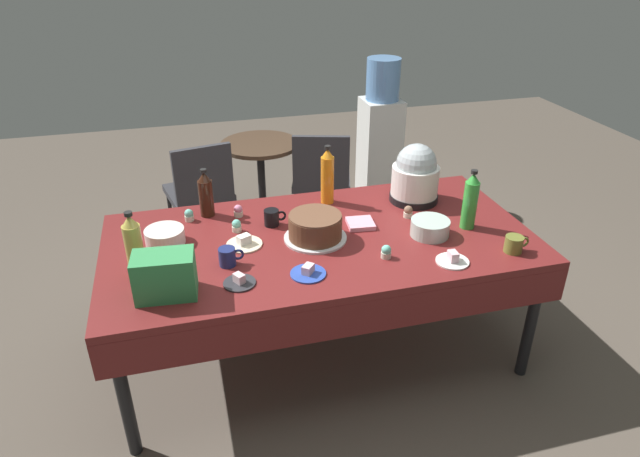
% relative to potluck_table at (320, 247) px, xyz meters
% --- Properties ---
extents(ground, '(9.00, 9.00, 0.00)m').
position_rel_potluck_table_xyz_m(ground, '(0.00, 0.00, -0.69)').
color(ground, brown).
extents(potluck_table, '(2.20, 1.10, 0.75)m').
position_rel_potluck_table_xyz_m(potluck_table, '(0.00, 0.00, 0.00)').
color(potluck_table, maroon).
rests_on(potluck_table, ground).
extents(frosted_layer_cake, '(0.32, 0.32, 0.14)m').
position_rel_potluck_table_xyz_m(frosted_layer_cake, '(-0.03, -0.01, 0.13)').
color(frosted_layer_cake, silver).
rests_on(frosted_layer_cake, potluck_table).
extents(slow_cooker, '(0.28, 0.28, 0.35)m').
position_rel_potluck_table_xyz_m(slow_cooker, '(0.65, 0.29, 0.22)').
color(slow_cooker, black).
rests_on(slow_cooker, potluck_table).
extents(glass_salad_bowl, '(0.20, 0.20, 0.09)m').
position_rel_potluck_table_xyz_m(glass_salad_bowl, '(0.56, -0.13, 0.10)').
color(glass_salad_bowl, '#B2C6BC').
rests_on(glass_salad_bowl, potluck_table).
extents(ceramic_snack_bowl, '(0.20, 0.20, 0.08)m').
position_rel_potluck_table_xyz_m(ceramic_snack_bowl, '(-0.78, 0.14, 0.10)').
color(ceramic_snack_bowl, silver).
rests_on(ceramic_snack_bowl, potluck_table).
extents(dessert_plate_charcoal, '(0.15, 0.15, 0.05)m').
position_rel_potluck_table_xyz_m(dessert_plate_charcoal, '(-0.46, -0.32, 0.07)').
color(dessert_plate_charcoal, '#2D2D33').
rests_on(dessert_plate_charcoal, potluck_table).
extents(dessert_plate_cobalt, '(0.17, 0.17, 0.05)m').
position_rel_potluck_table_xyz_m(dessert_plate_cobalt, '(-0.14, -0.33, 0.07)').
color(dessert_plate_cobalt, '#2D4CB2').
rests_on(dessert_plate_cobalt, potluck_table).
extents(dessert_plate_white, '(0.16, 0.16, 0.06)m').
position_rel_potluck_table_xyz_m(dessert_plate_white, '(0.55, -0.40, 0.08)').
color(dessert_plate_white, white).
rests_on(dessert_plate_white, potluck_table).
extents(dessert_plate_cream, '(0.18, 0.18, 0.05)m').
position_rel_potluck_table_xyz_m(dessert_plate_cream, '(-0.39, 0.02, 0.08)').
color(dessert_plate_cream, beige).
rests_on(dessert_plate_cream, potluck_table).
extents(cupcake_lemon, '(0.05, 0.05, 0.07)m').
position_rel_potluck_table_xyz_m(cupcake_lemon, '(0.78, 0.46, 0.09)').
color(cupcake_lemon, beige).
rests_on(cupcake_lemon, potluck_table).
extents(cupcake_berry, '(0.05, 0.05, 0.07)m').
position_rel_potluck_table_xyz_m(cupcake_berry, '(-0.64, 0.36, 0.09)').
color(cupcake_berry, beige).
rests_on(cupcake_berry, potluck_table).
extents(cupcake_rose, '(0.05, 0.05, 0.07)m').
position_rel_potluck_table_xyz_m(cupcake_rose, '(0.26, -0.28, 0.09)').
color(cupcake_rose, beige).
rests_on(cupcake_rose, potluck_table).
extents(cupcake_cocoa, '(0.05, 0.05, 0.07)m').
position_rel_potluck_table_xyz_m(cupcake_cocoa, '(-0.38, 0.35, 0.09)').
color(cupcake_cocoa, beige).
rests_on(cupcake_cocoa, potluck_table).
extents(cupcake_mint, '(0.05, 0.05, 0.07)m').
position_rel_potluck_table_xyz_m(cupcake_mint, '(0.53, 0.09, 0.09)').
color(cupcake_mint, beige).
rests_on(cupcake_mint, potluck_table).
extents(cupcake_vanilla, '(0.05, 0.05, 0.07)m').
position_rel_potluck_table_xyz_m(cupcake_vanilla, '(-0.41, 0.17, 0.09)').
color(cupcake_vanilla, beige).
rests_on(cupcake_vanilla, potluck_table).
extents(soda_bottle_orange_juice, '(0.08, 0.08, 0.35)m').
position_rel_potluck_table_xyz_m(soda_bottle_orange_juice, '(0.15, 0.39, 0.22)').
color(soda_bottle_orange_juice, orange).
rests_on(soda_bottle_orange_juice, potluck_table).
extents(soda_bottle_lime_soda, '(0.08, 0.08, 0.33)m').
position_rel_potluck_table_xyz_m(soda_bottle_lime_soda, '(0.79, -0.10, 0.21)').
color(soda_bottle_lime_soda, green).
rests_on(soda_bottle_lime_soda, potluck_table).
extents(soda_bottle_cola, '(0.08, 0.08, 0.28)m').
position_rel_potluck_table_xyz_m(soda_bottle_cola, '(-0.54, 0.41, 0.19)').
color(soda_bottle_cola, '#33190F').
rests_on(soda_bottle_cola, potluck_table).
extents(soda_bottle_ginger_ale, '(0.08, 0.08, 0.33)m').
position_rel_potluck_table_xyz_m(soda_bottle_ginger_ale, '(-0.90, -0.13, 0.21)').
color(soda_bottle_ginger_ale, gold).
rests_on(soda_bottle_ginger_ale, potluck_table).
extents(coffee_mug_olive, '(0.13, 0.09, 0.08)m').
position_rel_potluck_table_xyz_m(coffee_mug_olive, '(0.89, -0.39, 0.10)').
color(coffee_mug_olive, olive).
rests_on(coffee_mug_olive, potluck_table).
extents(coffee_mug_black, '(0.12, 0.08, 0.09)m').
position_rel_potluck_table_xyz_m(coffee_mug_black, '(-0.21, 0.20, 0.11)').
color(coffee_mug_black, black).
rests_on(coffee_mug_black, potluck_table).
extents(coffee_mug_navy, '(0.12, 0.08, 0.09)m').
position_rel_potluck_table_xyz_m(coffee_mug_navy, '(-0.49, -0.15, 0.11)').
color(coffee_mug_navy, navy).
rests_on(coffee_mug_navy, potluck_table).
extents(soda_carton, '(0.27, 0.18, 0.20)m').
position_rel_potluck_table_xyz_m(soda_carton, '(-0.78, -0.33, 0.16)').
color(soda_carton, '#338C4C').
rests_on(soda_carton, potluck_table).
extents(paper_napkin_stack, '(0.15, 0.15, 0.02)m').
position_rel_potluck_table_xyz_m(paper_napkin_stack, '(0.24, 0.07, 0.07)').
color(paper_napkin_stack, pink).
rests_on(paper_napkin_stack, potluck_table).
extents(maroon_chair_left, '(0.52, 0.52, 0.85)m').
position_rel_potluck_table_xyz_m(maroon_chair_left, '(-0.53, 1.37, -0.20)').
color(maroon_chair_left, '#333338').
rests_on(maroon_chair_left, ground).
extents(maroon_chair_right, '(0.55, 0.55, 0.85)m').
position_rel_potluck_table_xyz_m(maroon_chair_right, '(0.38, 1.37, -0.20)').
color(maroon_chair_right, '#333338').
rests_on(maroon_chair_right, ground).
extents(round_cafe_table, '(0.60, 0.60, 0.72)m').
position_rel_potluck_table_xyz_m(round_cafe_table, '(-0.05, 1.60, -0.19)').
color(round_cafe_table, '#473323').
rests_on(round_cafe_table, ground).
extents(water_cooler, '(0.32, 0.32, 1.24)m').
position_rel_potluck_table_xyz_m(water_cooler, '(1.04, 1.88, -0.10)').
color(water_cooler, silver).
rests_on(water_cooler, ground).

